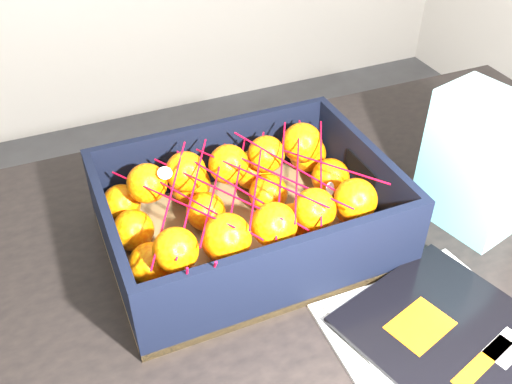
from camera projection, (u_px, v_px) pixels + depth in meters
name	position (u px, v px, depth m)	size (l,w,h in m)	color
table	(335.00, 298.00, 0.88)	(1.21, 0.81, 0.75)	black
magazine_stack	(460.00, 356.00, 0.67)	(0.29, 0.33, 0.02)	silver
produce_crate	(248.00, 220.00, 0.81)	(0.39, 0.29, 0.12)	olive
clementine_heap	(248.00, 206.00, 0.80)	(0.37, 0.27, 0.11)	#FF6E05
mesh_net	(245.00, 187.00, 0.76)	(0.33, 0.26, 0.09)	#B70620
retail_carton	(478.00, 163.00, 0.81)	(0.09, 0.14, 0.21)	silver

